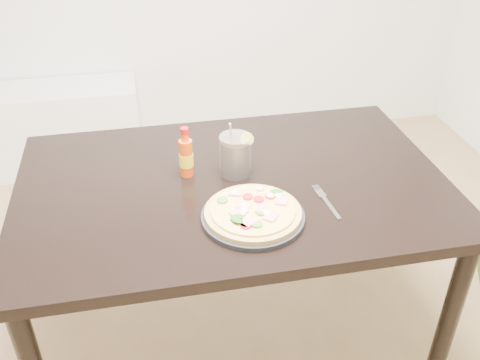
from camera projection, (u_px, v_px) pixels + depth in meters
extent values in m
cube|color=black|center=(233.00, 186.00, 1.76)|extent=(1.40, 0.90, 0.04)
cylinder|color=black|center=(447.00, 324.00, 1.75)|extent=(0.06, 0.06, 0.71)
cylinder|color=black|center=(62.00, 228.00, 2.18)|extent=(0.06, 0.06, 0.71)
cylinder|color=black|center=(358.00, 193.00, 2.39)|extent=(0.06, 0.06, 0.71)
cylinder|color=black|center=(253.00, 217.00, 1.57)|extent=(0.31, 0.31, 0.02)
cylinder|color=tan|center=(253.00, 213.00, 1.56)|extent=(0.29, 0.29, 0.01)
cylinder|color=#EBB466|center=(253.00, 210.00, 1.56)|extent=(0.25, 0.25, 0.01)
cube|color=pink|center=(262.00, 209.00, 1.55)|extent=(0.05, 0.05, 0.01)
cube|color=pink|center=(237.00, 214.00, 1.53)|extent=(0.05, 0.05, 0.01)
cube|color=pink|center=(235.00, 193.00, 1.62)|extent=(0.05, 0.04, 0.01)
cube|color=pink|center=(243.00, 207.00, 1.56)|extent=(0.05, 0.05, 0.01)
cube|color=pink|center=(249.00, 222.00, 1.50)|extent=(0.05, 0.05, 0.01)
cube|color=pink|center=(282.00, 201.00, 1.58)|extent=(0.05, 0.05, 0.01)
cube|color=pink|center=(271.00, 217.00, 1.52)|extent=(0.05, 0.05, 0.01)
cylinder|color=red|center=(248.00, 197.00, 1.60)|extent=(0.03, 0.03, 0.01)
cylinder|color=red|center=(270.00, 196.00, 1.61)|extent=(0.03, 0.03, 0.01)
cylinder|color=red|center=(246.00, 225.00, 1.49)|extent=(0.03, 0.03, 0.01)
cylinder|color=red|center=(259.00, 199.00, 1.59)|extent=(0.03, 0.03, 0.01)
cylinder|color=#4F7F2A|center=(262.00, 212.00, 1.54)|extent=(0.03, 0.03, 0.01)
cylinder|color=#4F7F2A|center=(222.00, 200.00, 1.59)|extent=(0.03, 0.03, 0.01)
cylinder|color=#4F7F2A|center=(257.00, 224.00, 1.49)|extent=(0.03, 0.03, 0.01)
cylinder|color=#4F7F2A|center=(246.00, 224.00, 1.49)|extent=(0.03, 0.03, 0.01)
ellipsoid|color=silver|center=(267.00, 213.00, 1.53)|extent=(0.03, 0.03, 0.01)
ellipsoid|color=silver|center=(235.00, 192.00, 1.62)|extent=(0.03, 0.03, 0.01)
ellipsoid|color=silver|center=(279.00, 195.00, 1.61)|extent=(0.03, 0.03, 0.01)
ellipsoid|color=silver|center=(270.00, 196.00, 1.61)|extent=(0.03, 0.03, 0.01)
ellipsoid|color=silver|center=(244.00, 205.00, 1.57)|extent=(0.03, 0.03, 0.01)
ellipsoid|color=silver|center=(244.00, 210.00, 1.54)|extent=(0.03, 0.03, 0.01)
ellipsoid|color=silver|center=(260.00, 188.00, 1.64)|extent=(0.03, 0.03, 0.01)
ellipsoid|color=#226518|center=(277.00, 191.00, 1.62)|extent=(0.04, 0.03, 0.00)
ellipsoid|color=#226518|center=(237.00, 220.00, 1.50)|extent=(0.04, 0.04, 0.00)
ellipsoid|color=#226518|center=(237.00, 217.00, 1.51)|extent=(0.04, 0.02, 0.00)
cylinder|color=#E0460D|center=(186.00, 158.00, 1.75)|extent=(0.04, 0.04, 0.13)
cylinder|color=yellow|center=(186.00, 160.00, 1.75)|extent=(0.05, 0.05, 0.05)
cylinder|color=#E0460D|center=(185.00, 137.00, 1.70)|extent=(0.02, 0.02, 0.03)
cylinder|color=red|center=(184.00, 131.00, 1.69)|extent=(0.03, 0.03, 0.02)
cylinder|color=black|center=(235.00, 157.00, 1.76)|extent=(0.10, 0.10, 0.12)
cylinder|color=silver|center=(235.00, 155.00, 1.75)|extent=(0.11, 0.11, 0.14)
cylinder|color=#F2E059|center=(247.00, 139.00, 1.71)|extent=(0.04, 0.01, 0.04)
cylinder|color=#B2B2B7|center=(232.00, 143.00, 1.74)|extent=(0.03, 0.06, 0.17)
cube|color=silver|center=(331.00, 208.00, 1.62)|extent=(0.02, 0.12, 0.00)
cube|color=silver|center=(321.00, 194.00, 1.68)|extent=(0.03, 0.04, 0.00)
cube|color=silver|center=(314.00, 188.00, 1.71)|extent=(0.01, 0.03, 0.00)
cube|color=silver|center=(316.00, 188.00, 1.71)|extent=(0.01, 0.03, 0.00)
cube|color=silver|center=(317.00, 188.00, 1.71)|extent=(0.01, 0.03, 0.00)
cube|color=silver|center=(319.00, 188.00, 1.71)|extent=(0.01, 0.03, 0.00)
cube|color=white|center=(18.00, 131.00, 3.11)|extent=(1.40, 0.34, 0.50)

